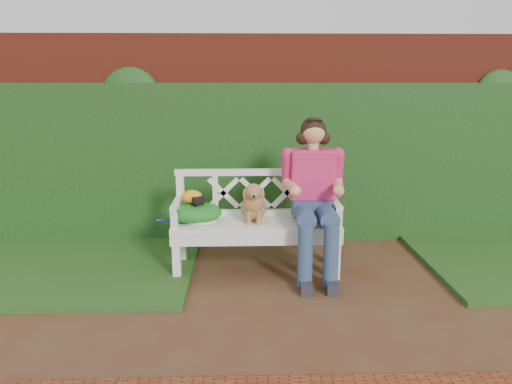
{
  "coord_description": "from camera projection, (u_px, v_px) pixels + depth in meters",
  "views": [
    {
      "loc": [
        -0.64,
        -3.62,
        1.73
      ],
      "look_at": [
        -0.52,
        0.73,
        0.75
      ],
      "focal_mm": 35.0,
      "sensor_mm": 36.0,
      "label": 1
    }
  ],
  "objects": [
    {
      "name": "baseball_glove",
      "position": [
        192.0,
        197.0,
        4.46
      ],
      "size": [
        0.2,
        0.16,
        0.12
      ],
      "primitive_type": "ellipsoid",
      "rotation": [
        0.0,
        0.0,
        0.11
      ],
      "color": "orange",
      "rests_on": "green_bag"
    },
    {
      "name": "garden_bench",
      "position": [
        256.0,
        246.0,
        4.57
      ],
      "size": [
        1.62,
        0.71,
        0.48
      ],
      "primitive_type": null,
      "rotation": [
        0.0,
        0.0,
        -0.07
      ],
      "color": "white",
      "rests_on": "ground"
    },
    {
      "name": "camera_item",
      "position": [
        197.0,
        200.0,
        4.43
      ],
      "size": [
        0.13,
        0.12,
        0.07
      ],
      "primitive_type": "cube",
      "rotation": [
        0.0,
        0.0,
        0.37
      ],
      "color": "black",
      "rests_on": "green_bag"
    },
    {
      "name": "brick_wall",
      "position": [
        299.0,
        138.0,
        5.54
      ],
      "size": [
        10.0,
        0.3,
        2.2
      ],
      "primitive_type": "cube",
      "color": "maroon",
      "rests_on": "ground"
    },
    {
      "name": "tennis_racket",
      "position": [
        197.0,
        220.0,
        4.49
      ],
      "size": [
        0.61,
        0.38,
        0.03
      ],
      "primitive_type": null,
      "rotation": [
        0.0,
        0.0,
        -0.28
      ],
      "color": "white",
      "rests_on": "garden_bench"
    },
    {
      "name": "seated_woman",
      "position": [
        313.0,
        198.0,
        4.47
      ],
      "size": [
        0.63,
        0.82,
        1.4
      ],
      "primitive_type": null,
      "rotation": [
        0.0,
        0.0,
        -0.05
      ],
      "color": "#FA3641",
      "rests_on": "ground"
    },
    {
      "name": "dog",
      "position": [
        253.0,
        201.0,
        4.48
      ],
      "size": [
        0.27,
        0.35,
        0.37
      ],
      "primitive_type": null,
      "rotation": [
        0.0,
        0.0,
        -0.07
      ],
      "color": "#B4653B",
      "rests_on": "garden_bench"
    },
    {
      "name": "ivy_hedge",
      "position": [
        301.0,
        163.0,
        5.38
      ],
      "size": [
        10.0,
        0.18,
        1.7
      ],
      "primitive_type": "cube",
      "color": "#2A6022",
      "rests_on": "ground"
    },
    {
      "name": "grass_left",
      "position": [
        58.0,
        264.0,
        4.73
      ],
      "size": [
        2.6,
        2.0,
        0.05
      ],
      "primitive_type": "cube",
      "color": "#24551E",
      "rests_on": "ground"
    },
    {
      "name": "green_bag",
      "position": [
        194.0,
        212.0,
        4.49
      ],
      "size": [
        0.5,
        0.39,
        0.17
      ],
      "primitive_type": null,
      "rotation": [
        0.0,
        0.0,
        -0.0
      ],
      "color": "#208F21",
      "rests_on": "garden_bench"
    },
    {
      "name": "ground",
      "position": [
        324.0,
        305.0,
        3.93
      ],
      "size": [
        60.0,
        60.0,
        0.0
      ],
      "primitive_type": "plane",
      "color": "#552A19"
    }
  ]
}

